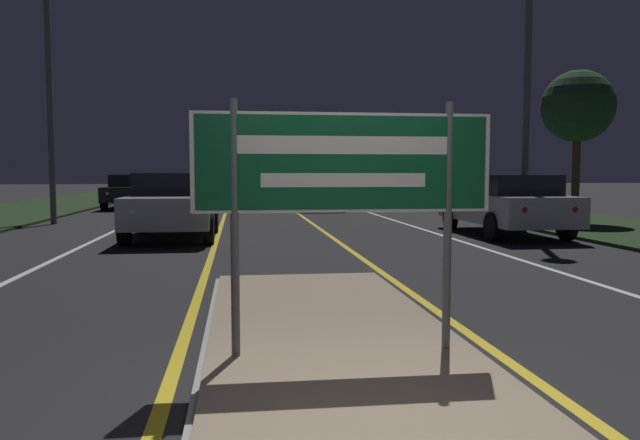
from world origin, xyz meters
name	(u,v)px	position (x,y,z in m)	size (l,w,h in m)	color
ground_plane	(385,440)	(0.00, 0.00, 0.00)	(160.00, 160.00, 0.00)	#232326
median_island	(343,358)	(0.00, 1.51, 0.04)	(2.39, 8.05, 0.10)	#999993
verge_right	(502,211)	(9.50, 20.00, 0.04)	(5.00, 100.00, 0.08)	#1E3319
centre_line_yellow_left	(227,207)	(-1.38, 25.00, 0.00)	(0.12, 70.00, 0.01)	gold
centre_line_yellow_right	(288,207)	(1.38, 25.00, 0.00)	(0.12, 70.00, 0.01)	gold
lane_line_white_left	(164,207)	(-4.20, 25.00, 0.00)	(0.12, 70.00, 0.01)	silver
lane_line_white_right	(349,206)	(4.20, 25.00, 0.00)	(0.12, 70.00, 0.01)	silver
edge_line_white_left	(94,208)	(-7.20, 25.00, 0.00)	(0.10, 70.00, 0.01)	silver
edge_line_white_right	(411,206)	(7.20, 25.00, 0.00)	(0.10, 70.00, 0.01)	silver
highway_sign	(344,173)	(0.00, 1.51, 1.58)	(2.46, 0.07, 2.08)	#56565B
streetlight_left_near	(47,21)	(-6.47, 16.32, 6.06)	(0.46, 0.46, 10.16)	#56565B
car_receding_0	(505,203)	(5.81, 11.46, 0.81)	(2.01, 4.79, 1.52)	#B7B7BC
car_receding_1	(318,192)	(2.50, 22.82, 0.76)	(1.96, 4.42, 1.40)	navy
car_receding_2	(356,186)	(5.93, 32.19, 0.77)	(1.85, 4.68, 1.48)	#B7B7BC
car_receding_3	(283,183)	(2.38, 42.65, 0.74)	(1.85, 4.66, 1.38)	maroon
car_approaching_0	(173,204)	(-2.42, 11.73, 0.83)	(2.03, 4.36, 1.57)	#B7B7BC
car_approaching_1	(132,190)	(-5.50, 24.71, 0.78)	(2.03, 4.66, 1.48)	black
warning_sign	(465,177)	(8.85, 22.38, 1.38)	(0.60, 0.06, 2.15)	#56565B
roadside_palm_right	(578,107)	(9.34, 14.34, 3.54)	(2.17, 2.17, 4.58)	#4C3823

